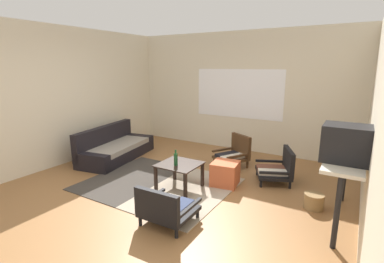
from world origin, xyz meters
TOP-DOWN VIEW (x-y plane):
  - ground_plane at (0.00, 0.00)m, footprint 7.80×7.80m
  - far_wall_with_window at (0.00, 3.06)m, footprint 5.60×0.13m
  - side_wall_right at (2.66, 0.30)m, footprint 0.12×6.60m
  - side_wall_left at (-2.66, 0.30)m, footprint 0.12×6.60m
  - area_rug at (-0.32, 0.36)m, footprint 2.36×1.92m
  - couch at (-1.97, 1.00)m, footprint 1.06×1.91m
  - coffee_table at (0.08, 0.41)m, footprint 0.63×0.60m
  - armchair_by_window at (0.42, 1.85)m, footprint 0.73×0.74m
  - armchair_striped_foreground at (0.52, -0.57)m, footprint 0.63×0.60m
  - armchair_corner at (1.37, 1.52)m, footprint 0.76×0.80m
  - ottoman_orange at (0.65, 0.93)m, footprint 0.47×0.47m
  - console_shelf at (2.36, 0.65)m, footprint 0.42×1.42m
  - crt_television at (2.36, 0.40)m, footprint 0.51×0.41m
  - clay_vase at (2.36, 0.99)m, footprint 0.20×0.20m
  - glass_bottle at (0.07, 0.32)m, footprint 0.06×0.06m
  - wicker_basket at (2.04, 0.83)m, footprint 0.27×0.27m

SIDE VIEW (x-z plane):
  - ground_plane at x=0.00m, z-range 0.00..0.00m
  - area_rug at x=-0.32m, z-range 0.00..0.01m
  - wicker_basket at x=2.04m, z-range 0.00..0.21m
  - ottoman_orange at x=0.65m, z-range 0.00..0.39m
  - couch at x=-1.97m, z-range -0.13..0.55m
  - armchair_striped_foreground at x=0.52m, z-range -0.04..0.49m
  - armchair_corner at x=1.37m, z-range -0.04..0.53m
  - armchair_by_window at x=0.42m, z-range -0.03..0.58m
  - coffee_table at x=0.08m, z-range 0.14..0.56m
  - glass_bottle at x=0.07m, z-range 0.40..0.65m
  - console_shelf at x=2.36m, z-range 0.33..1.21m
  - clay_vase at x=2.36m, z-range 0.84..1.13m
  - crt_television at x=2.36m, z-range 0.88..1.30m
  - far_wall_with_window at x=0.00m, z-range 0.00..2.70m
  - side_wall_right at x=2.66m, z-range 0.00..2.70m
  - side_wall_left at x=-2.66m, z-range 0.00..2.70m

